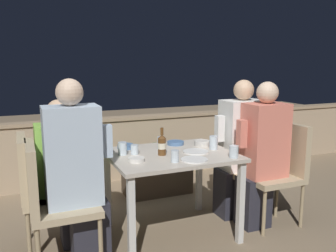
% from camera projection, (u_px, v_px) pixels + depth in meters
% --- Properties ---
extents(ground_plane, '(16.00, 16.00, 0.00)m').
position_uv_depth(ground_plane, '(171.00, 233.00, 3.09)').
color(ground_plane, '#847056').
extents(parapet_wall, '(9.00, 0.18, 0.80)m').
position_uv_depth(parapet_wall, '(121.00, 148.00, 4.47)').
color(parapet_wall, tan).
rests_on(parapet_wall, ground_plane).
extents(dining_table, '(1.02, 0.82, 0.72)m').
position_uv_depth(dining_table, '(171.00, 164.00, 2.98)').
color(dining_table, '#BCB2A3').
rests_on(dining_table, ground_plane).
extents(planter_hedge, '(0.74, 0.47, 0.58)m').
position_uv_depth(planter_hedge, '(157.00, 165.00, 4.00)').
color(planter_hedge, brown).
rests_on(planter_hedge, ground_plane).
extents(chair_left_near, '(0.48, 0.47, 0.92)m').
position_uv_depth(chair_left_near, '(49.00, 195.00, 2.51)').
color(chair_left_near, tan).
rests_on(chair_left_near, ground_plane).
extents(person_blue_shirt, '(0.48, 0.26, 1.36)m').
position_uv_depth(person_blue_shirt, '(78.00, 172.00, 2.56)').
color(person_blue_shirt, '#282833').
rests_on(person_blue_shirt, ground_plane).
extents(chair_left_far, '(0.48, 0.47, 0.92)m').
position_uv_depth(chair_left_far, '(39.00, 183.00, 2.75)').
color(chair_left_far, tan).
rests_on(chair_left_far, ground_plane).
extents(person_green_blouse, '(0.47, 0.26, 1.19)m').
position_uv_depth(person_green_blouse, '(67.00, 173.00, 2.82)').
color(person_green_blouse, '#282833').
rests_on(person_green_blouse, ground_plane).
extents(chair_right_near, '(0.48, 0.47, 0.92)m').
position_uv_depth(chair_right_near, '(280.00, 164.00, 3.27)').
color(chair_right_near, tan).
rests_on(chair_right_near, ground_plane).
extents(person_coral_top, '(0.47, 0.26, 1.30)m').
position_uv_depth(person_coral_top, '(262.00, 154.00, 3.17)').
color(person_coral_top, '#282833').
rests_on(person_coral_top, ground_plane).
extents(chair_right_far, '(0.48, 0.47, 0.92)m').
position_uv_depth(chair_right_far, '(256.00, 157.00, 3.49)').
color(chair_right_far, tan).
rests_on(chair_right_far, ground_plane).
extents(person_white_polo, '(0.48, 0.26, 1.31)m').
position_uv_depth(person_white_polo, '(239.00, 148.00, 3.39)').
color(person_white_polo, '#282833').
rests_on(person_white_polo, ground_plane).
extents(beer_bottle, '(0.07, 0.07, 0.23)m').
position_uv_depth(beer_bottle, '(162.00, 145.00, 2.89)').
color(beer_bottle, brown).
rests_on(beer_bottle, dining_table).
extents(plate_0, '(0.21, 0.21, 0.01)m').
position_uv_depth(plate_0, '(194.00, 160.00, 2.75)').
color(plate_0, white).
rests_on(plate_0, dining_table).
extents(plate_1, '(0.21, 0.21, 0.01)m').
position_uv_depth(plate_1, '(196.00, 152.00, 2.99)').
color(plate_1, white).
rests_on(plate_1, dining_table).
extents(bowl_0, '(0.14, 0.14, 0.04)m').
position_uv_depth(bowl_0, '(126.00, 146.00, 3.12)').
color(bowl_0, '#4C709E').
rests_on(bowl_0, dining_table).
extents(bowl_1, '(0.15, 0.15, 0.03)m').
position_uv_depth(bowl_1, '(176.00, 143.00, 3.26)').
color(bowl_1, '#4C709E').
rests_on(bowl_1, dining_table).
extents(bowl_2, '(0.15, 0.15, 0.05)m').
position_uv_depth(bowl_2, '(202.00, 143.00, 3.23)').
color(bowl_2, beige).
rests_on(bowl_2, dining_table).
extents(bowl_3, '(0.13, 0.13, 0.03)m').
position_uv_depth(bowl_3, '(136.00, 159.00, 2.71)').
color(bowl_3, silver).
rests_on(bowl_3, dining_table).
extents(glass_cup_0, '(0.07, 0.07, 0.10)m').
position_uv_depth(glass_cup_0, '(234.00, 152.00, 2.82)').
color(glass_cup_0, silver).
rests_on(glass_cup_0, dining_table).
extents(glass_cup_1, '(0.06, 0.06, 0.09)m').
position_uv_depth(glass_cup_1, '(175.00, 156.00, 2.69)').
color(glass_cup_1, silver).
rests_on(glass_cup_1, dining_table).
extents(glass_cup_2, '(0.06, 0.06, 0.11)m').
position_uv_depth(glass_cup_2, '(161.00, 143.00, 3.10)').
color(glass_cup_2, silver).
rests_on(glass_cup_2, dining_table).
extents(glass_cup_3, '(0.06, 0.06, 0.08)m').
position_uv_depth(glass_cup_3, '(135.00, 150.00, 2.92)').
color(glass_cup_3, silver).
rests_on(glass_cup_3, dining_table).
extents(glass_cup_4, '(0.07, 0.07, 0.12)m').
position_uv_depth(glass_cup_4, '(214.00, 143.00, 3.09)').
color(glass_cup_4, silver).
rests_on(glass_cup_4, dining_table).
extents(glass_cup_5, '(0.07, 0.07, 0.11)m').
position_uv_depth(glass_cup_5, '(122.00, 148.00, 2.90)').
color(glass_cup_5, silver).
rests_on(glass_cup_5, dining_table).
extents(potted_plant, '(0.33, 0.33, 0.65)m').
position_uv_depth(potted_plant, '(242.00, 153.00, 4.23)').
color(potted_plant, '#B2A899').
rests_on(potted_plant, ground_plane).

